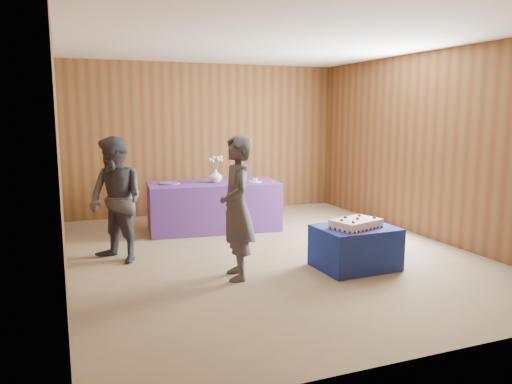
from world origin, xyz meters
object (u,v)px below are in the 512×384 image
guest_left (237,208)px  guest_right (116,200)px  cake_table (355,247)px  serving_table (214,206)px  sheet_cake (356,224)px  vase (216,176)px

guest_left → guest_right: (-1.17, 1.11, -0.02)m
cake_table → serving_table: (-1.00, 2.50, 0.12)m
guest_left → serving_table: bearing=178.0°
cake_table → sheet_cake: bearing=-124.6°
vase → sheet_cake: bearing=-69.6°
serving_table → vase: (0.04, -0.01, 0.48)m
cake_table → guest_left: 1.53m
vase → guest_right: 2.03m
cake_table → guest_right: guest_right is taller
sheet_cake → guest_left: guest_left is taller
sheet_cake → guest_right: size_ratio=0.43×
cake_table → guest_right: size_ratio=0.58×
serving_table → vase: bearing=-7.0°
cake_table → serving_table: 2.70m
cake_table → sheet_cake: (-0.03, -0.04, 0.30)m
sheet_cake → vase: 2.72m
guest_left → sheet_cake: bearing=89.5°
guest_right → sheet_cake: bearing=28.1°
vase → guest_right: guest_right is taller
guest_left → guest_right: size_ratio=1.03×
serving_table → vase: 0.48m
guest_right → vase: bearing=91.8°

